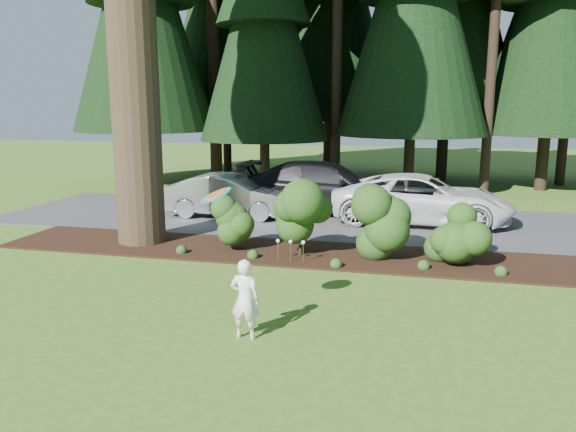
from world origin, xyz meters
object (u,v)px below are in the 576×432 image
object	(u,v)px
car_silver_wagon	(230,196)
car_white_suv	(422,199)
frisbee	(216,195)
car_dark_suv	(327,187)
child	(245,299)

from	to	relation	value
car_silver_wagon	car_white_suv	xyz separation A→B (m)	(6.07, 0.43, 0.06)
car_white_suv	frisbee	size ratio (longest dim) A/B	10.51
car_dark_suv	child	bearing A→B (deg)	-178.05
frisbee	car_dark_suv	bearing A→B (deg)	90.66
car_dark_suv	child	world-z (taller)	car_dark_suv
car_dark_suv	frisbee	distance (m)	10.71
child	frisbee	distance (m)	1.70
frisbee	car_white_suv	bearing A→B (deg)	72.53
car_silver_wagon	frisbee	bearing A→B (deg)	-161.91
car_white_suv	child	bearing A→B (deg)	166.65
child	car_dark_suv	bearing A→B (deg)	-86.07
car_white_suv	frisbee	distance (m)	10.15
car_silver_wagon	car_dark_suv	world-z (taller)	car_dark_suv
car_white_suv	child	world-z (taller)	car_white_suv
car_dark_suv	frisbee	bearing A→B (deg)	179.77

